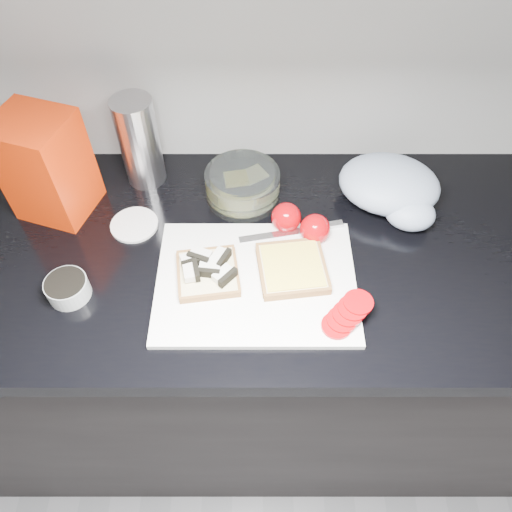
{
  "coord_description": "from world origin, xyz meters",
  "views": [
    {
      "loc": [
        0.08,
        0.52,
        1.73
      ],
      "look_at": [
        0.08,
        1.13,
        0.95
      ],
      "focal_mm": 35.0,
      "sensor_mm": 36.0,
      "label": 1
    }
  ],
  "objects": [
    {
      "name": "bread_right",
      "position": [
        0.15,
        1.13,
        0.92
      ],
      "size": [
        0.16,
        0.16,
        0.02
      ],
      "rotation": [
        0.0,
        0.0,
        0.13
      ],
      "color": "beige",
      "rests_on": "cutting_board"
    },
    {
      "name": "bread_bag",
      "position": [
        -0.37,
        1.32,
        1.02
      ],
      "size": [
        0.18,
        0.18,
        0.23
      ],
      "primitive_type": "cube",
      "rotation": [
        0.0,
        0.0,
        -0.32
      ],
      "color": "red",
      "rests_on": "countertop"
    },
    {
      "name": "glass_bowl",
      "position": [
        0.04,
        1.35,
        0.93
      ],
      "size": [
        0.17,
        0.17,
        0.07
      ],
      "rotation": [
        0.0,
        0.0,
        0.19
      ],
      "color": "silver",
      "rests_on": "countertop"
    },
    {
      "name": "countertop",
      "position": [
        0.0,
        1.2,
        0.88
      ],
      "size": [
        3.5,
        0.64,
        0.04
      ],
      "primitive_type": "cube",
      "color": "black",
      "rests_on": "base_cabinet"
    },
    {
      "name": "cutting_board",
      "position": [
        0.08,
        1.1,
        0.91
      ],
      "size": [
        0.4,
        0.3,
        0.01
      ],
      "primitive_type": "cube",
      "color": "white",
      "rests_on": "countertop"
    },
    {
      "name": "bread_left",
      "position": [
        -0.02,
        1.12,
        0.92
      ],
      "size": [
        0.14,
        0.14,
        0.04
      ],
      "rotation": [
        0.0,
        0.0,
        0.14
      ],
      "color": "beige",
      "rests_on": "cutting_board"
    },
    {
      "name": "tomato_slices",
      "position": [
        0.25,
        1.02,
        0.92
      ],
      "size": [
        0.12,
        0.11,
        0.02
      ],
      "rotation": [
        0.0,
        0.0,
        0.29
      ],
      "color": "#A70309",
      "rests_on": "cutting_board"
    },
    {
      "name": "steel_canister",
      "position": [
        -0.19,
        1.41,
        1.01
      ],
      "size": [
        0.09,
        0.09,
        0.22
      ],
      "primitive_type": "cylinder",
      "color": "#BABABF",
      "rests_on": "countertop"
    },
    {
      "name": "knife",
      "position": [
        0.18,
        1.23,
        0.92
      ],
      "size": [
        0.23,
        0.06,
        0.01
      ],
      "rotation": [
        0.0,
        0.0,
        0.2
      ],
      "color": "#B8B7BC",
      "rests_on": "cutting_board"
    },
    {
      "name": "tub_lid",
      "position": [
        -0.19,
        1.26,
        0.9
      ],
      "size": [
        0.11,
        0.11,
        0.01
      ],
      "primitive_type": "cylinder",
      "rotation": [
        0.0,
        0.0,
        -0.02
      ],
      "color": "white",
      "rests_on": "countertop"
    },
    {
      "name": "grocery_bag",
      "position": [
        0.38,
        1.33,
        0.95
      ],
      "size": [
        0.26,
        0.25,
        0.1
      ],
      "rotation": [
        0.0,
        0.0,
        -0.26
      ],
      "color": "#A8B5CF",
      "rests_on": "countertop"
    },
    {
      "name": "base_cabinet",
      "position": [
        0.0,
        1.2,
        0.43
      ],
      "size": [
        3.5,
        0.6,
        0.86
      ],
      "primitive_type": "cube",
      "color": "black",
      "rests_on": "ground"
    },
    {
      "name": "seed_tub",
      "position": [
        -0.29,
        1.08,
        0.92
      ],
      "size": [
        0.08,
        0.08,
        0.04
      ],
      "color": "#A2A7A7",
      "rests_on": "countertop"
    },
    {
      "name": "whole_tomatoes",
      "position": [
        0.17,
        1.24,
        0.93
      ],
      "size": [
        0.12,
        0.1,
        0.07
      ],
      "rotation": [
        0.0,
        0.0,
        -0.19
      ],
      "color": "#A70309",
      "rests_on": "countertop"
    }
  ]
}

